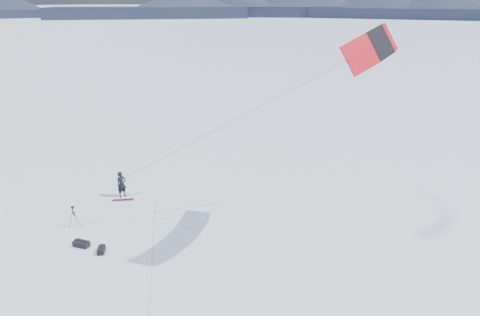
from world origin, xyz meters
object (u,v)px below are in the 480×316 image
Objects in this scene: tripod at (74,213)px; gear_bag_a at (81,244)px; snowkiter at (123,196)px; gear_bag_b at (101,250)px; snowboard at (123,200)px.

tripod is 1.40× the size of gear_bag_a.
snowkiter is 2.40× the size of gear_bag_b.
gear_bag_a is at bearing -42.83° from tripod.
tripod reaches higher than gear_bag_a.
snowboard is (0.45, -0.39, 0.02)m from snowkiter.
tripod reaches higher than snowkiter.
snowkiter is 0.60m from snowboard.
gear_bag_a is (2.23, -1.14, -0.72)m from tripod.
gear_bag_a is at bearing -104.93° from snowboard.
snowkiter is at bearing 102.49° from gear_bag_a.
snowkiter is 4.53m from tripod.
tripod is at bearing -126.86° from snowboard.
gear_bag_a reaches higher than snowboard.
snowboard is 1.87× the size of gear_bag_b.
tripod is 2.61m from gear_bag_a.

